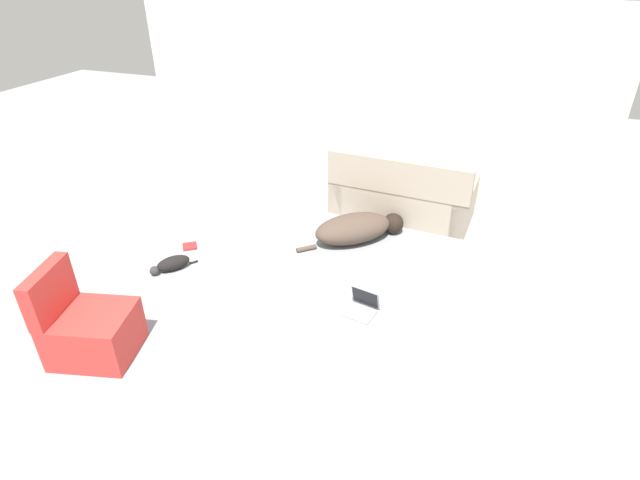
{
  "coord_description": "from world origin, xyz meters",
  "views": [
    {
      "loc": [
        1.83,
        -1.97,
        3.12
      ],
      "look_at": [
        0.32,
        2.19,
        0.52
      ],
      "focal_mm": 28.0,
      "sensor_mm": 36.0,
      "label": 1
    }
  ],
  "objects": [
    {
      "name": "laptop_open",
      "position": [
        0.89,
        1.87,
        0.08
      ],
      "size": [
        0.34,
        0.33,
        0.23
      ],
      "rotation": [
        0.0,
        0.0,
        -0.2
      ],
      "color": "gray",
      "rests_on": "ground_plane"
    },
    {
      "name": "book_cream",
      "position": [
        0.01,
        0.95,
        0.01
      ],
      "size": [
        0.28,
        0.29,
        0.02
      ],
      "rotation": [
        0.0,
        0.0,
        -0.85
      ],
      "color": "beige",
      "rests_on": "ground_plane"
    },
    {
      "name": "dog",
      "position": [
        0.44,
        3.18,
        0.17
      ],
      "size": [
        1.16,
        1.07,
        0.35
      ],
      "rotation": [
        0.0,
        0.0,
        0.73
      ],
      "color": "#4C3D33",
      "rests_on": "ground_plane"
    },
    {
      "name": "wall_back",
      "position": [
        0.0,
        4.66,
        1.32
      ],
      "size": [
        6.51,
        0.06,
        2.63
      ],
      "color": "silver",
      "rests_on": "ground_plane"
    },
    {
      "name": "cat",
      "position": [
        -1.31,
        1.85,
        0.08
      ],
      "size": [
        0.39,
        0.47,
        0.16
      ],
      "rotation": [
        0.0,
        0.0,
        4.05
      ],
      "color": "black",
      "rests_on": "ground_plane"
    },
    {
      "name": "side_chair",
      "position": [
        -1.2,
        0.48,
        0.28
      ],
      "size": [
        0.81,
        0.72,
        0.86
      ],
      "rotation": [
        0.0,
        0.0,
        1.82
      ],
      "color": "#B72D28",
      "rests_on": "ground_plane"
    },
    {
      "name": "book_red",
      "position": [
        -1.4,
        2.33,
        0.01
      ],
      "size": [
        0.23,
        0.23,
        0.02
      ],
      "rotation": [
        0.0,
        0.0,
        0.63
      ],
      "color": "maroon",
      "rests_on": "ground_plane"
    },
    {
      "name": "couch",
      "position": [
        0.8,
        4.04,
        0.29
      ],
      "size": [
        1.88,
        0.91,
        0.89
      ],
      "rotation": [
        0.0,
        0.0,
        3.07
      ],
      "color": "tan",
      "rests_on": "ground_plane"
    },
    {
      "name": "ground_plane",
      "position": [
        0.0,
        0.0,
        0.0
      ],
      "size": [
        20.0,
        20.0,
        0.0
      ],
      "primitive_type": "plane",
      "color": "gray"
    }
  ]
}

